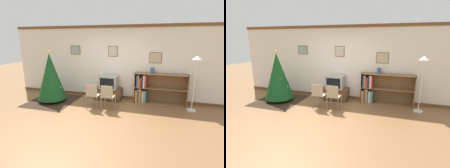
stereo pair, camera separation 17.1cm
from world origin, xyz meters
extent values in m
plane|color=brown|center=(0.00, 0.00, 0.00)|extent=(24.00, 24.00, 0.00)
cube|color=silver|center=(0.00, 2.20, 1.35)|extent=(8.28, 0.08, 2.70)
cube|color=brown|center=(0.00, 2.15, 2.65)|extent=(8.28, 0.03, 0.10)
cube|color=brown|center=(0.00, 2.15, 0.05)|extent=(8.28, 0.03, 0.10)
cube|color=brown|center=(-1.53, 2.15, 1.80)|extent=(0.41, 0.02, 0.33)
cube|color=gray|center=(-1.53, 2.14, 1.80)|extent=(0.37, 0.01, 0.30)
cube|color=brown|center=(-0.01, 2.15, 1.77)|extent=(0.36, 0.02, 0.38)
cube|color=#BCB7A8|center=(-0.01, 2.14, 1.77)|extent=(0.32, 0.01, 0.34)
cube|color=brown|center=(1.53, 2.15, 1.58)|extent=(0.42, 0.02, 0.37)
cube|color=tan|center=(1.53, 2.14, 1.58)|extent=(0.38, 0.01, 0.33)
cube|color=#332319|center=(-2.02, 1.14, 0.00)|extent=(1.60, 1.75, 0.01)
cylinder|color=maroon|center=(-2.02, 1.14, 0.06)|extent=(0.36, 0.36, 0.10)
cone|color=#14471E|center=(-2.02, 1.14, 0.92)|extent=(1.01, 1.01, 1.63)
sphere|color=yellow|center=(-2.02, 1.14, 1.79)|extent=(0.10, 0.10, 0.10)
sphere|color=red|center=(-1.84, 1.16, 1.16)|extent=(0.05, 0.05, 0.05)
sphere|color=gold|center=(-2.14, 0.98, 1.07)|extent=(0.05, 0.05, 0.05)
sphere|color=gold|center=(-1.85, 1.20, 1.16)|extent=(0.05, 0.05, 0.05)
sphere|color=red|center=(-2.06, 0.83, 0.70)|extent=(0.04, 0.04, 0.04)
sphere|color=red|center=(-1.80, 0.98, 0.85)|extent=(0.05, 0.05, 0.05)
sphere|color=silver|center=(-1.66, 1.15, 0.56)|extent=(0.05, 0.05, 0.05)
cube|color=#412A1A|center=(-0.09, 1.88, 0.03)|extent=(0.92, 0.49, 0.05)
cube|color=brown|center=(-0.09, 1.88, 0.25)|extent=(0.96, 0.51, 0.40)
cube|color=#9E9E99|center=(-0.09, 1.88, 0.68)|extent=(0.64, 0.49, 0.47)
cube|color=black|center=(-0.09, 1.63, 0.68)|extent=(0.52, 0.01, 0.36)
cube|color=tan|center=(-0.34, 1.00, 0.43)|extent=(0.40, 0.40, 0.02)
cube|color=tan|center=(-0.34, 0.81, 0.63)|extent=(0.35, 0.01, 0.38)
cylinder|color=beige|center=(-0.52, 1.18, 0.21)|extent=(0.02, 0.02, 0.42)
cylinder|color=beige|center=(-0.16, 1.18, 0.21)|extent=(0.02, 0.02, 0.42)
cylinder|color=beige|center=(-0.52, 0.82, 0.21)|extent=(0.02, 0.02, 0.42)
cylinder|color=beige|center=(-0.16, 0.82, 0.21)|extent=(0.02, 0.02, 0.42)
cylinder|color=beige|center=(-0.52, 0.82, 0.41)|extent=(0.02, 0.02, 0.82)
cylinder|color=beige|center=(-0.16, 0.82, 0.41)|extent=(0.02, 0.02, 0.82)
cube|color=tan|center=(0.17, 1.00, 0.43)|extent=(0.40, 0.40, 0.02)
cube|color=tan|center=(0.17, 0.81, 0.63)|extent=(0.35, 0.01, 0.38)
cylinder|color=beige|center=(-0.01, 1.18, 0.21)|extent=(0.02, 0.02, 0.42)
cylinder|color=beige|center=(0.35, 1.18, 0.21)|extent=(0.02, 0.02, 0.42)
cylinder|color=beige|center=(-0.01, 0.82, 0.21)|extent=(0.02, 0.02, 0.42)
cylinder|color=beige|center=(0.35, 0.82, 0.21)|extent=(0.02, 0.02, 0.42)
cylinder|color=beige|center=(-0.01, 0.82, 0.41)|extent=(0.02, 0.02, 0.82)
cylinder|color=beige|center=(0.35, 0.82, 0.41)|extent=(0.02, 0.02, 0.82)
cube|color=olive|center=(0.87, 1.96, 0.53)|extent=(0.02, 0.36, 1.06)
cube|color=olive|center=(2.62, 1.96, 0.53)|extent=(0.02, 0.36, 1.06)
cube|color=olive|center=(1.75, 1.96, 1.05)|extent=(1.77, 0.36, 0.02)
cube|color=olive|center=(1.75, 1.96, 0.01)|extent=(1.77, 0.36, 0.02)
cube|color=olive|center=(1.75, 1.96, 0.55)|extent=(1.73, 0.36, 0.02)
cube|color=brown|center=(1.75, 2.13, 0.53)|extent=(1.77, 0.01, 1.06)
cube|color=orange|center=(0.94, 1.92, 0.23)|extent=(0.07, 0.27, 0.43)
cube|color=#2D4C93|center=(1.01, 1.90, 0.26)|extent=(0.05, 0.22, 0.48)
cube|color=orange|center=(1.07, 1.91, 0.26)|extent=(0.06, 0.26, 0.49)
cube|color=#756047|center=(1.13, 1.91, 0.25)|extent=(0.04, 0.25, 0.47)
cube|color=silver|center=(1.18, 1.93, 0.22)|extent=(0.05, 0.30, 0.40)
cube|color=teal|center=(1.25, 1.90, 0.23)|extent=(0.08, 0.23, 0.43)
cube|color=#2D4C93|center=(0.95, 1.91, 0.78)|extent=(0.04, 0.25, 0.43)
cube|color=gold|center=(1.01, 1.92, 0.77)|extent=(0.04, 0.26, 0.43)
cube|color=#B73333|center=(1.07, 1.94, 0.73)|extent=(0.05, 0.30, 0.35)
cube|color=#232328|center=(1.13, 1.92, 0.77)|extent=(0.06, 0.26, 0.42)
cube|color=silver|center=(1.19, 1.91, 0.78)|extent=(0.05, 0.25, 0.44)
cube|color=#B73333|center=(1.25, 1.93, 0.77)|extent=(0.05, 0.28, 0.42)
cylinder|color=#335684|center=(1.45, 2.00, 1.15)|extent=(0.14, 0.14, 0.18)
torus|color=#335684|center=(1.45, 2.00, 1.24)|extent=(0.12, 0.12, 0.02)
cylinder|color=silver|center=(2.75, 1.58, 0.01)|extent=(0.28, 0.28, 0.03)
cylinder|color=silver|center=(2.75, 1.58, 0.82)|extent=(0.03, 0.03, 1.59)
cone|color=white|center=(2.75, 1.58, 1.67)|extent=(0.28, 0.28, 0.12)
camera|label=1|loc=(1.77, -4.08, 2.20)|focal=28.00mm
camera|label=2|loc=(1.93, -4.03, 2.20)|focal=28.00mm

